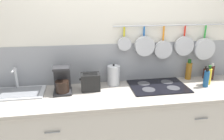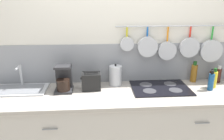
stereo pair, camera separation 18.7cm
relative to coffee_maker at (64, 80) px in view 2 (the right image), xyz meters
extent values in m
cube|color=silver|center=(0.64, 0.26, 0.25)|extent=(7.20, 0.06, 2.60)
cube|color=gray|center=(0.64, 0.25, 0.11)|extent=(7.20, 0.07, 0.46)
cylinder|color=#B7BABF|center=(1.25, 0.20, 0.54)|extent=(1.36, 0.02, 0.02)
cylinder|color=gold|center=(0.70, 0.20, 0.48)|extent=(0.02, 0.02, 0.11)
cylinder|color=#B7BABF|center=(0.70, 0.18, 0.35)|extent=(0.15, 0.05, 0.15)
cylinder|color=#1959B2|center=(0.93, 0.20, 0.48)|extent=(0.02, 0.02, 0.10)
cylinder|color=#B7BABF|center=(0.93, 0.17, 0.31)|extent=(0.22, 0.07, 0.22)
cylinder|color=orange|center=(1.16, 0.20, 0.45)|extent=(0.02, 0.02, 0.16)
cylinder|color=#B7BABF|center=(1.16, 0.18, 0.26)|extent=(0.21, 0.04, 0.21)
cylinder|color=red|center=(1.42, 0.20, 0.47)|extent=(0.02, 0.02, 0.12)
cylinder|color=#B7BABF|center=(1.42, 0.19, 0.29)|extent=(0.23, 0.04, 0.23)
cylinder|color=green|center=(1.68, 0.20, 0.45)|extent=(0.02, 0.02, 0.15)
cylinder|color=#B7BABF|center=(1.68, 0.18, 0.25)|extent=(0.26, 0.05, 0.26)
cube|color=#B7B2A8|center=(0.64, -0.11, -0.60)|extent=(2.90, 0.62, 0.90)
cylinder|color=slate|center=(-0.09, -0.44, -0.31)|extent=(0.14, 0.01, 0.01)
cylinder|color=slate|center=(1.36, -0.44, -0.31)|extent=(0.14, 0.01, 0.01)
cube|color=#A59E93|center=(0.64, -0.11, -0.13)|extent=(2.94, 0.66, 0.03)
cube|color=#B7BABF|center=(-0.49, 0.03, -0.11)|extent=(0.60, 0.34, 0.01)
cube|color=slate|center=(-0.49, 0.03, -0.10)|extent=(0.51, 0.27, 0.00)
cylinder|color=#B7BABF|center=(-0.49, 0.16, 0.01)|extent=(0.03, 0.03, 0.25)
cylinder|color=#B7BABF|center=(-0.49, 0.09, 0.12)|extent=(0.02, 0.13, 0.02)
cube|color=#262628|center=(0.00, -0.02, -0.10)|extent=(0.19, 0.19, 0.02)
cube|color=#262628|center=(0.00, 0.04, 0.02)|extent=(0.17, 0.07, 0.28)
cylinder|color=black|center=(0.00, -0.05, -0.03)|extent=(0.14, 0.14, 0.12)
cube|color=#262628|center=(0.00, 0.00, 0.15)|extent=(0.17, 0.15, 0.02)
cube|color=black|center=(0.29, 0.01, -0.02)|extent=(0.20, 0.15, 0.19)
cube|color=black|center=(0.29, -0.02, 0.07)|extent=(0.15, 0.03, 0.00)
cube|color=black|center=(0.29, 0.03, 0.07)|extent=(0.15, 0.03, 0.00)
cube|color=black|center=(0.19, 0.01, 0.01)|extent=(0.02, 0.02, 0.02)
cylinder|color=#B7BABF|center=(0.57, 0.12, 0.00)|extent=(0.14, 0.14, 0.23)
sphere|color=black|center=(0.57, 0.12, 0.12)|extent=(0.02, 0.02, 0.02)
cube|color=black|center=(1.05, -0.02, -0.11)|extent=(0.63, 0.45, 0.01)
cylinder|color=#38383D|center=(0.91, -0.11, -0.10)|extent=(0.14, 0.14, 0.00)
cylinder|color=#38383D|center=(1.19, -0.11, -0.10)|extent=(0.14, 0.14, 0.00)
cylinder|color=#38383D|center=(0.91, 0.07, -0.10)|extent=(0.14, 0.14, 0.00)
cylinder|color=#38383D|center=(1.19, 0.07, -0.10)|extent=(0.14, 0.14, 0.00)
cylinder|color=#8C5919|center=(1.50, 0.16, -0.01)|extent=(0.07, 0.07, 0.20)
cylinder|color=#194C19|center=(1.50, 0.16, 0.11)|extent=(0.04, 0.04, 0.04)
cylinder|color=navy|center=(1.58, -0.10, -0.03)|extent=(0.06, 0.06, 0.18)
cylinder|color=black|center=(1.58, -0.10, 0.09)|extent=(0.03, 0.03, 0.04)
cylinder|color=yellow|center=(1.65, -0.03, -0.02)|extent=(0.06, 0.06, 0.18)
cylinder|color=#194C19|center=(1.65, -0.03, 0.09)|extent=(0.03, 0.03, 0.04)
cylinder|color=#33140F|center=(1.72, 0.14, -0.05)|extent=(0.05, 0.05, 0.13)
cylinder|color=black|center=(1.72, 0.14, 0.02)|extent=(0.03, 0.03, 0.03)
cylinder|color=#33140F|center=(1.78, 0.11, -0.03)|extent=(0.06, 0.06, 0.17)
cylinder|color=beige|center=(1.78, 0.11, 0.07)|extent=(0.03, 0.03, 0.04)
camera|label=1|loc=(0.17, -2.18, 0.84)|focal=35.00mm
camera|label=2|loc=(0.36, -2.20, 0.84)|focal=35.00mm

